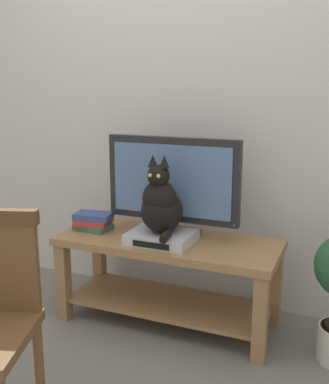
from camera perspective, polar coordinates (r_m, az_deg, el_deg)
The scene contains 7 objects.
ground_plane at distance 2.53m, azimuth -5.80°, elevation -20.34°, with size 12.00×12.00×0.00m, color slate.
back_wall at distance 3.00m, azimuth 2.81°, elevation 13.24°, with size 7.00×0.12×2.80m, color beige.
tv_stand at distance 2.76m, azimuth 0.41°, elevation -8.92°, with size 1.28×0.52×0.52m.
tv at distance 2.68m, azimuth 0.97°, elevation 0.99°, with size 0.79×0.20×0.58m.
media_box at distance 2.64m, azimuth -0.33°, elevation -5.51°, with size 0.35×0.30×0.06m.
cat at distance 2.57m, azimuth -0.44°, elevation -1.53°, with size 0.23×0.32×0.44m.
book_stack at distance 2.89m, azimuth -8.69°, elevation -3.55°, with size 0.24×0.20×0.11m.
Camera 1 is at (1.04, -1.84, 1.39)m, focal length 43.67 mm.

